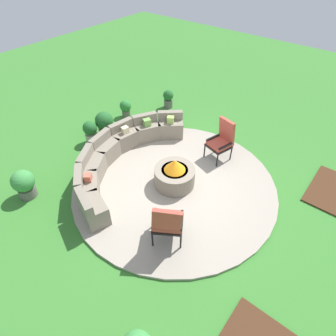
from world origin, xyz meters
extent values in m
plane|color=#387A2D|center=(0.00, 0.00, 0.00)|extent=(24.00, 24.00, 0.00)
cylinder|color=#9E9384|center=(0.00, 0.00, 0.03)|extent=(4.88, 4.88, 0.06)
cylinder|color=gray|center=(0.00, 0.00, 0.29)|extent=(0.97, 0.97, 0.45)
cylinder|color=black|center=(0.00, 0.00, 0.48)|extent=(0.63, 0.63, 0.06)
cone|color=orange|center=(0.00, 0.00, 0.65)|extent=(0.50, 0.50, 0.28)
cube|color=gray|center=(1.50, 1.32, 0.31)|extent=(0.80, 0.83, 0.49)
cube|color=gray|center=(1.61, 1.41, 0.67)|extent=(0.59, 0.64, 0.24)
cube|color=gray|center=(0.97, 1.75, 0.31)|extent=(0.83, 0.74, 0.49)
cube|color=gray|center=(1.04, 1.88, 0.67)|extent=(0.69, 0.48, 0.24)
cube|color=gray|center=(0.32, 1.97, 0.31)|extent=(0.77, 0.56, 0.49)
cube|color=gray|center=(0.34, 2.12, 0.67)|extent=(0.72, 0.27, 0.24)
cube|color=gray|center=(-0.37, 1.96, 0.31)|extent=(0.78, 0.57, 0.49)
cube|color=gray|center=(-0.40, 2.11, 0.67)|extent=(0.72, 0.29, 0.24)
cube|color=gray|center=(-1.01, 1.72, 0.31)|extent=(0.84, 0.75, 0.49)
cube|color=gray|center=(-1.09, 1.85, 0.67)|extent=(0.69, 0.50, 0.24)
cube|color=gray|center=(-1.54, 1.28, 0.31)|extent=(0.80, 0.83, 0.49)
cube|color=gray|center=(-1.65, 1.37, 0.67)|extent=(0.57, 0.64, 0.24)
cube|color=gray|center=(-1.88, 0.68, 0.31)|extent=(0.66, 0.82, 0.49)
cube|color=gray|center=(-2.02, 0.73, 0.67)|extent=(0.39, 0.72, 0.24)
cube|color=beige|center=(0.31, 1.92, 0.64)|extent=(0.20, 0.18, 0.18)
cube|color=#93B756|center=(1.47, 1.29, 0.64)|extent=(0.23, 0.24, 0.19)
cube|color=#70A34C|center=(0.94, 1.71, 0.65)|extent=(0.25, 0.23, 0.19)
cube|color=#BC5B47|center=(-1.50, 1.24, 0.63)|extent=(0.22, 0.21, 0.16)
cylinder|color=black|center=(-1.20, -0.45, 0.25)|extent=(0.04, 0.04, 0.38)
cylinder|color=black|center=(-0.91, -0.90, 0.25)|extent=(0.04, 0.04, 0.38)
cylinder|color=black|center=(-1.63, -0.72, 0.25)|extent=(0.04, 0.04, 0.38)
cylinder|color=black|center=(-1.33, -1.18, 0.25)|extent=(0.04, 0.04, 0.38)
cube|color=black|center=(-1.27, -0.81, 0.47)|extent=(0.78, 0.79, 0.05)
cube|color=#B24738|center=(-1.27, -0.81, 0.54)|extent=(0.71, 0.72, 0.09)
cube|color=#B24738|center=(-1.47, -0.94, 0.82)|extent=(0.39, 0.57, 0.71)
cube|color=black|center=(-1.41, -0.60, 0.60)|extent=(0.42, 0.30, 0.04)
cube|color=black|center=(-1.13, -1.03, 0.60)|extent=(0.42, 0.30, 0.04)
cylinder|color=black|center=(1.18, -0.46, 0.25)|extent=(0.04, 0.04, 0.38)
cylinder|color=black|center=(1.31, 0.01, 0.25)|extent=(0.04, 0.04, 0.38)
cylinder|color=black|center=(1.65, -0.60, 0.25)|extent=(0.04, 0.04, 0.38)
cylinder|color=black|center=(1.78, -0.13, 0.25)|extent=(0.04, 0.04, 0.38)
cube|color=black|center=(1.48, -0.30, 0.47)|extent=(0.65, 0.65, 0.05)
cube|color=#B24738|center=(1.48, -0.30, 0.54)|extent=(0.60, 0.60, 0.09)
cube|color=#B24738|center=(1.69, -0.36, 0.83)|extent=(0.27, 0.52, 0.70)
cube|color=black|center=(1.42, -0.52, 0.60)|extent=(0.44, 0.17, 0.04)
cube|color=black|center=(1.54, -0.07, 0.60)|extent=(0.44, 0.17, 0.04)
cylinder|color=#605B56|center=(1.54, 3.18, 0.12)|extent=(0.27, 0.27, 0.23)
sphere|color=#2D7A33|center=(1.54, 3.18, 0.38)|extent=(0.37, 0.37, 0.37)
cylinder|color=#605B56|center=(-2.40, 2.46, 0.13)|extent=(0.39, 0.39, 0.25)
sphere|color=#3D8E42|center=(-2.40, 2.46, 0.47)|extent=(0.51, 0.51, 0.51)
cylinder|color=#A89E8E|center=(0.37, 2.84, 0.16)|extent=(0.41, 0.41, 0.32)
sphere|color=#236028|center=(0.37, 2.84, 0.54)|extent=(0.52, 0.52, 0.52)
sphere|color=#DB337A|center=(0.43, 2.84, 0.64)|extent=(0.18, 0.18, 0.18)
cylinder|color=#605B56|center=(2.86, 2.48, 0.14)|extent=(0.29, 0.29, 0.28)
sphere|color=#236028|center=(2.86, 2.48, 0.44)|extent=(0.35, 0.35, 0.35)
cylinder|color=#A89E8E|center=(-0.08, 2.94, 0.14)|extent=(0.35, 0.35, 0.29)
sphere|color=#236028|center=(-0.08, 2.94, 0.48)|extent=(0.40, 0.40, 0.40)
sphere|color=#DB337A|center=(-0.03, 2.94, 0.57)|extent=(0.16, 0.16, 0.16)
camera|label=1|loc=(-3.89, -2.92, 4.91)|focal=30.18mm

